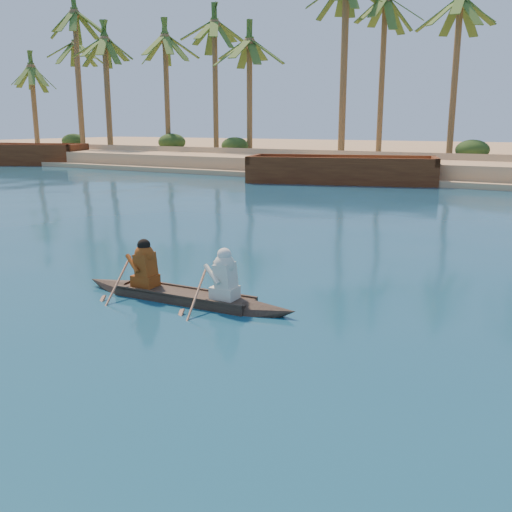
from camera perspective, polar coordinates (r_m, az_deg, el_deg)
The scene contains 7 objects.
ground at distance 15.68m, azimuth 2.69°, elevation -0.86°, with size 160.00×160.00×0.00m, color navy.
sandy_embankment at distance 60.87m, azimuth 23.97°, elevation 8.91°, with size 150.00×51.00×1.50m.
palm_grove at distance 49.18m, azimuth 23.07°, elevation 17.01°, with size 110.00×14.00×16.00m, color #2E501C, non-canonical shape.
shrub_cluster at distance 45.61m, azimuth 21.70°, elevation 8.93°, with size 100.00×6.00×2.40m, color #273F16, non-canonical shape.
canoe at distance 12.52m, azimuth -7.25°, elevation -3.22°, with size 5.38×1.00×1.47m.
barge_left at distance 60.11m, azimuth -23.21°, elevation 9.20°, with size 14.24×9.71×2.26m.
barge_mid at distance 38.37m, azimuth 8.52°, elevation 8.35°, with size 12.74×7.51×2.01m.
Camera 1 is at (7.05, -13.49, 3.77)m, focal length 40.00 mm.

